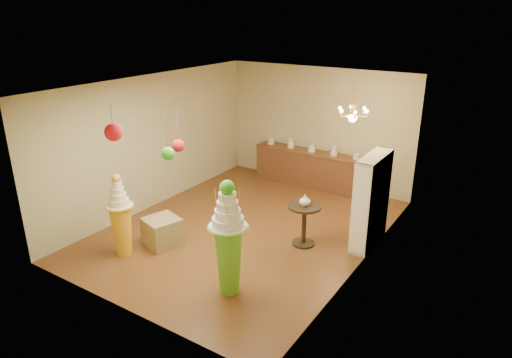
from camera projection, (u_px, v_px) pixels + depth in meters
The scene contains 17 objects.
floor at pixel (246, 229), 9.52m from camera, with size 6.50×6.50×0.00m, color brown.
ceiling at pixel (245, 84), 8.47m from camera, with size 6.50×6.50×0.00m, color white.
wall_back at pixel (318, 127), 11.55m from camera, with size 5.00×0.04×3.00m, color tan.
wall_front at pixel (117, 221), 6.44m from camera, with size 5.00×0.04×3.00m, color tan.
wall_left at pixel (154, 142), 10.27m from camera, with size 0.04×6.50×3.00m, color tan.
wall_right at pixel (368, 186), 7.73m from camera, with size 0.04×6.50×3.00m, color tan.
pedestal_green at pixel (229, 246), 7.14m from camera, with size 0.73×0.73×1.93m.
pedestal_orange at pixel (121, 223), 8.33m from camera, with size 0.49×0.49×1.60m.
burlap_riser at pixel (162, 232), 8.80m from camera, with size 0.61×0.61×0.55m, color #927850.
sideboard at pixel (311, 168), 11.69m from camera, with size 3.04×0.54×1.16m.
shelving_unit at pixel (371, 201), 8.65m from camera, with size 0.33×1.20×1.80m.
round_table at pixel (304, 219), 8.72m from camera, with size 0.78×0.78×0.83m.
vase at pixel (305, 200), 8.58m from camera, with size 0.21×0.21×0.21m, color white.
pom_red_left at pixel (113, 132), 6.77m from camera, with size 0.27×0.27×0.54m.
pom_green_mid at pixel (168, 153), 6.85m from camera, with size 0.20×0.20×0.83m.
pom_red_right at pixel (178, 145), 7.07m from camera, with size 0.20×0.20×0.77m.
chandelier at pixel (353, 115), 9.18m from camera, with size 0.65×0.65×0.85m.
Camera 1 is at (4.82, -7.06, 4.32)m, focal length 32.00 mm.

